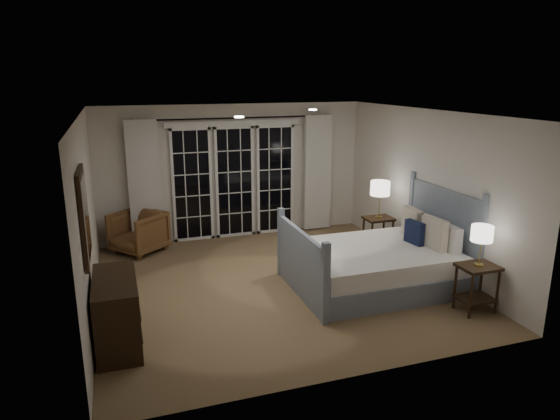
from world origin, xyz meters
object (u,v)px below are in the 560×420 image
object	(u,v)px
lamp_left	(482,234)
dresser	(117,312)
lamp_right	(380,189)
armchair	(138,232)
nightstand_left	(477,281)
bed	(378,263)
nightstand_right	(378,229)

from	to	relation	value
lamp_left	dresser	bearing A→B (deg)	172.23
lamp_right	dresser	bearing A→B (deg)	-157.16
lamp_right	armchair	distance (m)	4.24
lamp_right	dresser	distance (m)	4.79
nightstand_left	lamp_right	bearing A→B (deg)	91.62
nightstand_left	bed	bearing A→B (deg)	124.52
nightstand_right	armchair	size ratio (longest dim) A/B	0.79
nightstand_left	lamp_left	xyz separation A→B (m)	(-0.00, 0.00, 0.64)
nightstand_right	lamp_right	size ratio (longest dim) A/B	0.97
lamp_right	nightstand_left	bearing A→B (deg)	-88.38
nightstand_left	nightstand_right	size ratio (longest dim) A/B	1.02
bed	dresser	xyz separation A→B (m)	(-3.64, -0.55, 0.06)
dresser	lamp_right	bearing A→B (deg)	22.84
nightstand_right	lamp_right	distance (m)	0.72
bed	lamp_left	xyz separation A→B (m)	(0.79, -1.15, 0.71)
bed	lamp_left	world-z (taller)	bed
bed	nightstand_left	world-z (taller)	bed
nightstand_left	armchair	world-z (taller)	armchair
lamp_left	armchair	size ratio (longest dim) A/B	0.67
bed	armchair	xyz separation A→B (m)	(-3.24, 2.61, 0.02)
nightstand_right	lamp_right	bearing A→B (deg)	0.00
lamp_right	armchair	xyz separation A→B (m)	(-3.96, 1.31, -0.77)
nightstand_left	lamp_left	bearing A→B (deg)	153.43
lamp_left	lamp_right	xyz separation A→B (m)	(-0.07, 2.44, 0.08)
bed	lamp_right	size ratio (longest dim) A/B	3.68
lamp_left	dresser	size ratio (longest dim) A/B	0.47
nightstand_left	nightstand_right	bearing A→B (deg)	91.62
lamp_left	lamp_right	bearing A→B (deg)	91.62
lamp_left	bed	bearing A→B (deg)	124.52
lamp_right	armchair	size ratio (longest dim) A/B	0.81
nightstand_left	dresser	size ratio (longest dim) A/B	0.56
nightstand_left	lamp_left	world-z (taller)	lamp_left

